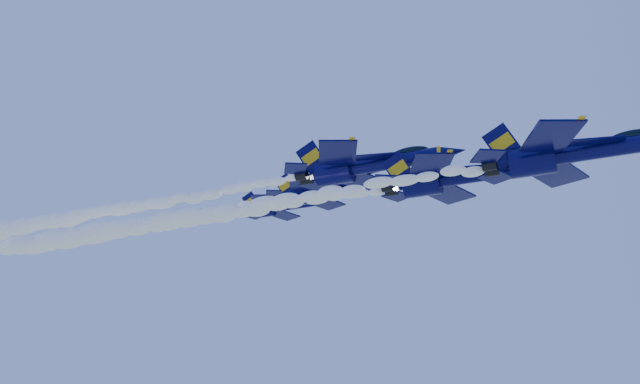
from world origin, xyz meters
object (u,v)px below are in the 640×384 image
at_px(jet_second, 456,177).
at_px(jet_fourth, 325,191).
at_px(jet_lead, 576,152).
at_px(jet_third, 367,165).
at_px(jet_fifth, 282,206).

distance_m(jet_second, jet_fourth, 24.68).
height_order(jet_lead, jet_second, jet_second).
height_order(jet_second, jet_third, jet_third).
bearing_deg(jet_fifth, jet_lead, -34.58).
distance_m(jet_second, jet_third, 12.87).
bearing_deg(jet_fifth, jet_fourth, -41.12).
bearing_deg(jet_fourth, jet_lead, -31.90).
distance_m(jet_lead, jet_fourth, 37.04).
xyz_separation_m(jet_second, jet_fourth, (-19.64, 13.50, 6.44)).
xyz_separation_m(jet_lead, jet_third, (-21.83, 10.37, 6.86)).
xyz_separation_m(jet_second, jet_fifth, (-30.78, 23.22, 9.24)).
relative_size(jet_lead, jet_fourth, 1.08).
relative_size(jet_lead, jet_fifth, 1.16).
xyz_separation_m(jet_lead, jet_fourth, (-30.66, 19.09, 8.18)).
bearing_deg(jet_third, jet_fourth, 135.40).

